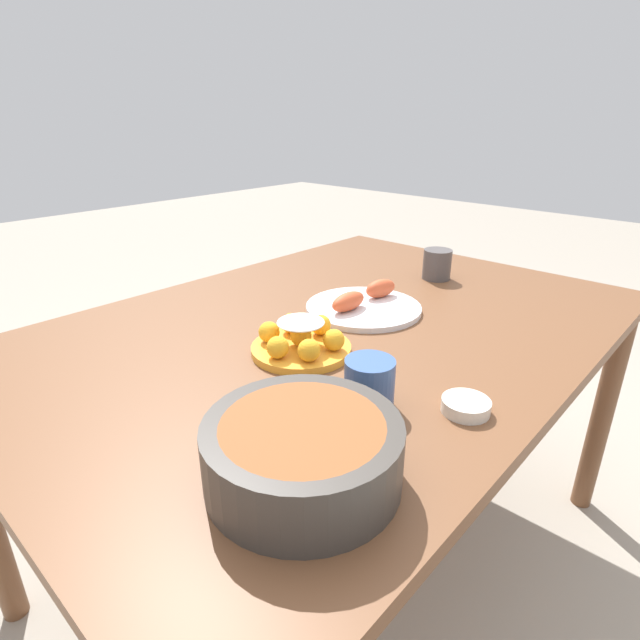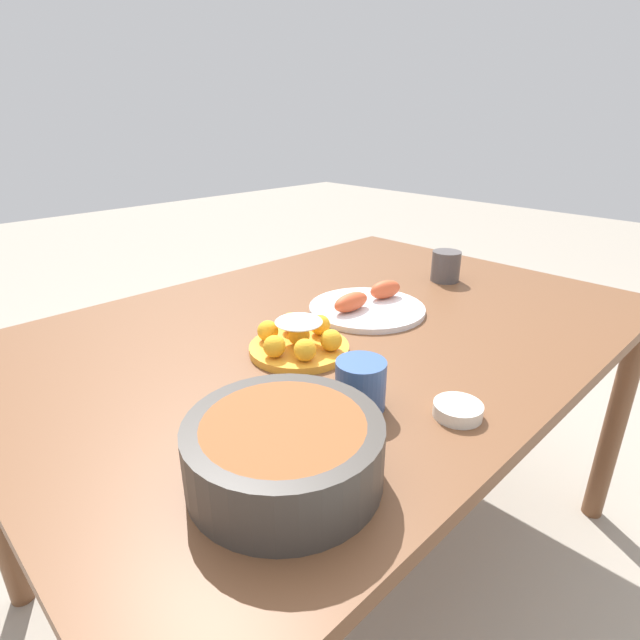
{
  "view_description": "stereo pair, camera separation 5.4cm",
  "coord_description": "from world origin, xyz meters",
  "px_view_note": "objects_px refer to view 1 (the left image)",
  "views": [
    {
      "loc": [
        0.84,
        0.72,
        1.21
      ],
      "look_at": [
        0.09,
        0.03,
        0.78
      ],
      "focal_mm": 28.0,
      "sensor_mm": 36.0,
      "label": 1
    },
    {
      "loc": [
        0.81,
        0.76,
        1.21
      ],
      "look_at": [
        0.09,
        0.03,
        0.78
      ],
      "focal_mm": 28.0,
      "sensor_mm": 36.0,
      "label": 2
    }
  ],
  "objects_px": {
    "seafood_platter": "(364,305)",
    "cup_near": "(437,264)",
    "sauce_bowl": "(466,405)",
    "cup_far": "(369,383)",
    "cake_plate": "(301,341)",
    "dining_table": "(336,352)",
    "serving_bowl": "(303,451)"
  },
  "relations": [
    {
      "from": "dining_table",
      "to": "serving_bowl",
      "type": "height_order",
      "value": "serving_bowl"
    },
    {
      "from": "dining_table",
      "to": "cup_near",
      "type": "relative_size",
      "value": 16.91
    },
    {
      "from": "dining_table",
      "to": "sauce_bowl",
      "type": "bearing_deg",
      "value": 70.38
    },
    {
      "from": "cup_far",
      "to": "seafood_platter",
      "type": "bearing_deg",
      "value": -141.3
    },
    {
      "from": "sauce_bowl",
      "to": "cup_far",
      "type": "height_order",
      "value": "cup_far"
    },
    {
      "from": "cake_plate",
      "to": "serving_bowl",
      "type": "height_order",
      "value": "serving_bowl"
    },
    {
      "from": "serving_bowl",
      "to": "cup_near",
      "type": "bearing_deg",
      "value": -160.27
    },
    {
      "from": "cake_plate",
      "to": "seafood_platter",
      "type": "relative_size",
      "value": 0.72
    },
    {
      "from": "serving_bowl",
      "to": "cup_far",
      "type": "bearing_deg",
      "value": -166.88
    },
    {
      "from": "sauce_bowl",
      "to": "seafood_platter",
      "type": "height_order",
      "value": "seafood_platter"
    },
    {
      "from": "dining_table",
      "to": "seafood_platter",
      "type": "xyz_separation_m",
      "value": [
        -0.11,
        0.0,
        0.09
      ]
    },
    {
      "from": "dining_table",
      "to": "sauce_bowl",
      "type": "relative_size",
      "value": 18.5
    },
    {
      "from": "seafood_platter",
      "to": "dining_table",
      "type": "bearing_deg",
      "value": -0.65
    },
    {
      "from": "cup_near",
      "to": "cake_plate",
      "type": "bearing_deg",
      "value": 4.49
    },
    {
      "from": "cup_far",
      "to": "dining_table",
      "type": "bearing_deg",
      "value": -130.69
    },
    {
      "from": "cup_near",
      "to": "cup_far",
      "type": "height_order",
      "value": "cup_near"
    },
    {
      "from": "seafood_platter",
      "to": "cup_near",
      "type": "relative_size",
      "value": 3.27
    },
    {
      "from": "serving_bowl",
      "to": "cup_near",
      "type": "relative_size",
      "value": 3.01
    },
    {
      "from": "seafood_platter",
      "to": "cup_near",
      "type": "height_order",
      "value": "cup_near"
    },
    {
      "from": "dining_table",
      "to": "sauce_bowl",
      "type": "xyz_separation_m",
      "value": [
        0.15,
        0.41,
        0.09
      ]
    },
    {
      "from": "cup_far",
      "to": "cake_plate",
      "type": "bearing_deg",
      "value": -106.31
    },
    {
      "from": "cup_near",
      "to": "cup_far",
      "type": "relative_size",
      "value": 1.04
    },
    {
      "from": "seafood_platter",
      "to": "cup_far",
      "type": "distance_m",
      "value": 0.45
    },
    {
      "from": "seafood_platter",
      "to": "serving_bowl",
      "type": "bearing_deg",
      "value": 30.37
    },
    {
      "from": "serving_bowl",
      "to": "seafood_platter",
      "type": "height_order",
      "value": "serving_bowl"
    },
    {
      "from": "dining_table",
      "to": "cup_far",
      "type": "bearing_deg",
      "value": 49.31
    },
    {
      "from": "dining_table",
      "to": "serving_bowl",
      "type": "bearing_deg",
      "value": 36.03
    },
    {
      "from": "sauce_bowl",
      "to": "seafood_platter",
      "type": "bearing_deg",
      "value": -121.69
    },
    {
      "from": "cup_near",
      "to": "serving_bowl",
      "type": "bearing_deg",
      "value": 19.73
    },
    {
      "from": "dining_table",
      "to": "cup_near",
      "type": "xyz_separation_m",
      "value": [
        -0.46,
        0.0,
        0.12
      ]
    },
    {
      "from": "cake_plate",
      "to": "cup_far",
      "type": "bearing_deg",
      "value": 73.69
    },
    {
      "from": "cake_plate",
      "to": "cup_near",
      "type": "distance_m",
      "value": 0.64
    }
  ]
}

